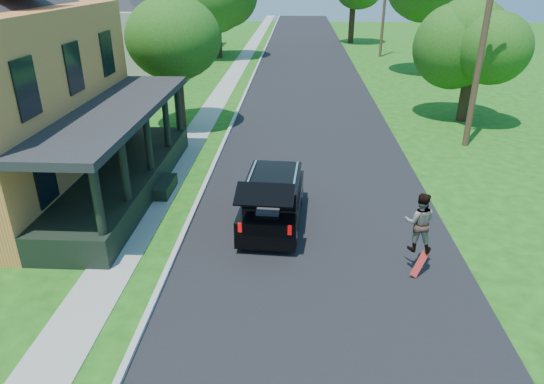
# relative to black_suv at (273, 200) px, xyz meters

# --- Properties ---
(ground) EXTENTS (140.00, 140.00, 0.00)m
(ground) POSITION_rel_black_suv_xyz_m (1.40, -3.94, -0.79)
(ground) COLOR #184E0F
(ground) RESTS_ON ground
(street) EXTENTS (8.00, 120.00, 0.02)m
(street) POSITION_rel_black_suv_xyz_m (1.40, 16.06, -0.79)
(street) COLOR black
(street) RESTS_ON ground
(curb) EXTENTS (0.15, 120.00, 0.12)m
(curb) POSITION_rel_black_suv_xyz_m (-2.65, 16.06, -0.79)
(curb) COLOR #A7A7A2
(curb) RESTS_ON ground
(sidewalk) EXTENTS (1.30, 120.00, 0.03)m
(sidewalk) POSITION_rel_black_suv_xyz_m (-4.20, 16.06, -0.79)
(sidewalk) COLOR gray
(sidewalk) RESTS_ON ground
(front_walk) EXTENTS (6.50, 1.20, 0.03)m
(front_walk) POSITION_rel_black_suv_xyz_m (-8.10, 2.06, -0.79)
(front_walk) COLOR gray
(front_walk) RESTS_ON ground
(neighbor_house_mid) EXTENTS (12.78, 12.78, 8.30)m
(neighbor_house_mid) POSITION_rel_black_suv_xyz_m (-12.10, 20.06, 3.40)
(neighbor_house_mid) COLOR #ABA897
(neighbor_house_mid) RESTS_ON ground
(neighbor_house_far) EXTENTS (12.78, 12.78, 8.30)m
(neighbor_house_far) POSITION_rel_black_suv_xyz_m (-12.10, 36.06, 3.40)
(neighbor_house_far) COLOR #ABA897
(neighbor_house_far) RESTS_ON ground
(black_suv) EXTENTS (1.94, 4.52, 2.07)m
(black_suv) POSITION_rel_black_suv_xyz_m (0.00, 0.00, 0.00)
(black_suv) COLOR black
(black_suv) RESTS_ON ground
(skateboarder) EXTENTS (0.87, 0.72, 1.61)m
(skateboarder) POSITION_rel_black_suv_xyz_m (3.88, -2.44, 0.64)
(skateboarder) COLOR black
(skateboarder) RESTS_ON ground
(skateboard) EXTENTS (0.50, 0.34, 0.66)m
(skateboard) POSITION_rel_black_suv_xyz_m (3.95, -2.75, -0.45)
(skateboard) COLOR #A7150E
(skateboard) RESTS_ON ground
(tree_left_mid) EXTENTS (5.25, 5.32, 6.88)m
(tree_left_mid) POSITION_rel_black_suv_xyz_m (-5.21, 10.10, 3.62)
(tree_left_mid) COLOR black
(tree_left_mid) RESTS_ON ground
(tree_right_near) EXTENTS (4.60, 4.64, 6.48)m
(tree_right_near) POSITION_rel_black_suv_xyz_m (9.39, 11.99, 3.49)
(tree_right_near) COLOR black
(tree_right_near) RESTS_ON ground
(utility_pole_near) EXTENTS (1.65, 0.38, 8.92)m
(utility_pole_near) POSITION_rel_black_suv_xyz_m (8.40, 7.89, 3.81)
(utility_pole_near) COLOR #4F3324
(utility_pole_near) RESTS_ON ground
(utility_pole_far) EXTENTS (1.57, 0.32, 9.24)m
(utility_pole_far) POSITION_rel_black_suv_xyz_m (8.24, 32.75, 3.97)
(utility_pole_far) COLOR #4F3324
(utility_pole_far) RESTS_ON ground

